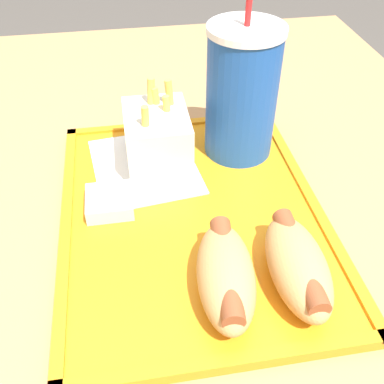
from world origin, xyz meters
TOP-DOWN VIEW (x-y plane):
  - dining_table at (0.00, 0.00)m, footprint 1.15×0.83m
  - food_tray at (0.01, -0.01)m, footprint 0.38×0.30m
  - paper_napkin at (-0.08, -0.06)m, footprint 0.16×0.14m
  - soda_cup at (-0.10, 0.07)m, footprint 0.09×0.09m
  - hot_dog_far at (0.13, 0.07)m, footprint 0.13×0.06m
  - hot_dog_near at (0.13, -0.00)m, footprint 0.13×0.07m
  - fries_carton at (-0.09, -0.04)m, footprint 0.10×0.08m
  - sauce_cup_mayo at (-0.01, -0.10)m, footprint 0.05×0.05m

SIDE VIEW (x-z plane):
  - dining_table at x=0.00m, z-range 0.00..0.70m
  - food_tray at x=0.01m, z-range 0.70..0.72m
  - paper_napkin at x=-0.08m, z-range 0.71..0.72m
  - sauce_cup_mayo at x=-0.01m, z-range 0.71..0.73m
  - hot_dog_far at x=0.13m, z-range 0.72..0.76m
  - hot_dog_near at x=0.13m, z-range 0.72..0.76m
  - fries_carton at x=-0.09m, z-range 0.70..0.80m
  - soda_cup at x=-0.10m, z-range 0.70..0.90m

